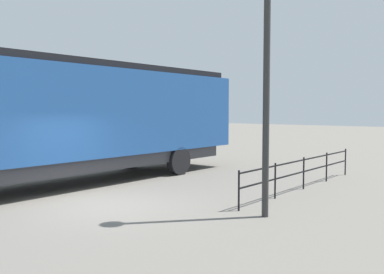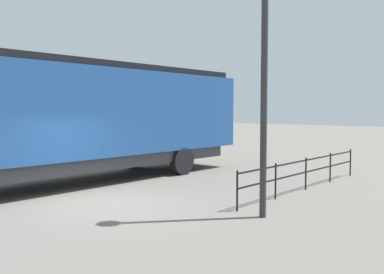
# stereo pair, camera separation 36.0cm
# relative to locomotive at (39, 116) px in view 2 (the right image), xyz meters

# --- Properties ---
(ground_plane) EXTENTS (120.00, 120.00, 0.00)m
(ground_plane) POSITION_rel_locomotive_xyz_m (3.40, -0.08, -2.36)
(ground_plane) COLOR #666059
(locomotive) EXTENTS (3.19, 17.98, 4.21)m
(locomotive) POSITION_rel_locomotive_xyz_m (0.00, 0.00, 0.00)
(locomotive) COLOR navy
(locomotive) RESTS_ON ground_plane
(lamp_post) EXTENTS (0.51, 0.51, 7.26)m
(lamp_post) POSITION_rel_locomotive_xyz_m (7.36, 1.65, 2.59)
(lamp_post) COLOR #2D2D2D
(lamp_post) RESTS_ON ground_plane
(platform_fence) EXTENTS (0.05, 7.66, 1.04)m
(platform_fence) POSITION_rel_locomotive_xyz_m (6.56, 5.54, -1.68)
(platform_fence) COLOR black
(platform_fence) RESTS_ON ground_plane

